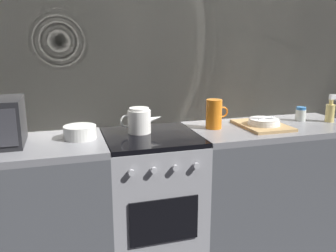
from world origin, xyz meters
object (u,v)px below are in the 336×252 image
Objects in this scene: pitcher at (214,114)px; stove_unit at (152,200)px; mixing_bowl at (80,132)px; dish_pile at (263,124)px; spray_bottle at (330,111)px; kettle at (139,121)px; spice_jar at (301,114)px.

stove_unit is at bearing -174.24° from pitcher.
dish_pile is (1.24, -0.07, -0.02)m from mixing_bowl.
pitcher is 0.99× the size of spray_bottle.
kettle is 0.86m from dish_pile.
mixing_bowl is at bearing -178.87° from spice_jar.
mixing_bowl is 1.90× the size of spice_jar.
kettle reaches higher than spice_jar.
mixing_bowl reaches higher than dish_pile.
stove_unit is at bearing 179.24° from spray_bottle.
kettle is 1.24m from spice_jar.
stove_unit is 3.16× the size of kettle.
stove_unit is 0.54m from kettle.
mixing_bowl is 0.50× the size of dish_pile.
stove_unit is at bearing -5.66° from mixing_bowl.
dish_pile is (0.34, -0.07, -0.08)m from pitcher.
kettle is 1.42× the size of pitcher.
kettle reaches higher than mixing_bowl.
kettle is 2.71× the size of spice_jar.
mixing_bowl is at bearing -175.27° from kettle.
spice_jar is at bearing 1.13° from mixing_bowl.
stove_unit is 0.66m from mixing_bowl.
spray_bottle is (0.18, -0.09, 0.03)m from spice_jar.
kettle is (-0.06, 0.08, 0.53)m from stove_unit.
spray_bottle reaches higher than kettle.
spice_jar is (1.62, 0.03, 0.01)m from mixing_bowl.
pitcher is 0.91m from spray_bottle.
dish_pile is at bearing -3.03° from mixing_bowl.
spice_jar is 0.21m from spray_bottle.
stove_unit is 0.93m from dish_pile.
kettle is 1.42× the size of mixing_bowl.
spray_bottle is at bearing -3.74° from kettle.
kettle is at bearing 176.79° from pitcher.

